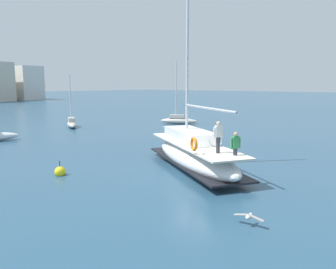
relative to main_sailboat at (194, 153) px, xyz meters
name	(u,v)px	position (x,y,z in m)	size (l,w,h in m)	color
ground_plane	(197,176)	(-1.12, -1.09, -0.90)	(400.00, 400.00, 0.00)	#284C66
main_sailboat	(194,153)	(0.00, 0.00, 0.00)	(6.89, 9.51, 11.56)	white
moored_sloop_far	(72,123)	(6.13, 21.72, -0.43)	(2.88, 4.10, 5.86)	#B7B2A8
moored_catamaran	(179,120)	(16.46, 14.57, -0.37)	(2.99, 4.55, 7.53)	#B7B2A8
seagull	(249,216)	(-5.18, -6.22, -0.57)	(0.48, 1.07, 0.17)	silver
mooring_buoy	(60,172)	(-5.86, 4.54, -0.72)	(0.59, 0.59, 0.90)	yellow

